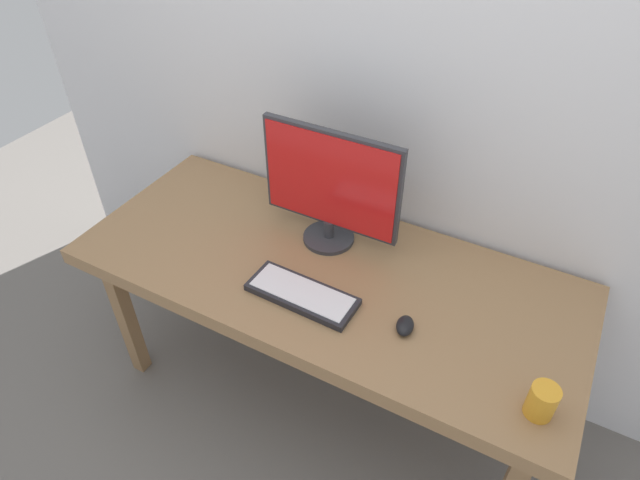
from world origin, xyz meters
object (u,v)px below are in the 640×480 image
object	(u,v)px
desk	(324,282)
keyboard_primary	(303,295)
mouse	(405,326)
coffee_mug	(542,401)
monitor	(331,186)

from	to	relation	value
desk	keyboard_primary	xyz separation A→B (m)	(0.00, -0.15, 0.08)
mouse	coffee_mug	xyz separation A→B (m)	(0.42, -0.10, 0.03)
mouse	desk	bearing A→B (deg)	148.46
coffee_mug	mouse	bearing A→B (deg)	166.59
desk	coffee_mug	bearing A→B (deg)	-16.42
coffee_mug	desk	bearing A→B (deg)	163.58
desk	coffee_mug	distance (m)	0.80
monitor	mouse	xyz separation A→B (m)	(0.40, -0.28, -0.21)
monitor	mouse	size ratio (longest dim) A/B	6.23
desk	monitor	bearing A→B (deg)	111.44
keyboard_primary	mouse	bearing A→B (deg)	5.10
desk	keyboard_primary	world-z (taller)	keyboard_primary
desk	keyboard_primary	size ratio (longest dim) A/B	4.76
monitor	desk	bearing A→B (deg)	-68.56
monitor	coffee_mug	world-z (taller)	monitor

